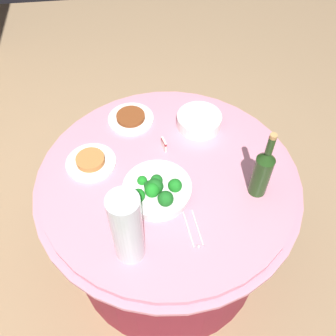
{
  "coord_description": "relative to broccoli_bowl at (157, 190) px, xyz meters",
  "views": [
    {
      "loc": [
        -0.99,
        0.12,
        2.04
      ],
      "look_at": [
        0.0,
        0.0,
        0.79
      ],
      "focal_mm": 40.86,
      "sensor_mm": 36.0,
      "label": 1
    }
  ],
  "objects": [
    {
      "name": "broccoli_bowl",
      "position": [
        0.0,
        0.0,
        0.0
      ],
      "size": [
        0.28,
        0.28,
        0.12
      ],
      "color": "white",
      "rests_on": "buffet_table"
    },
    {
      "name": "buffet_table",
      "position": [
        0.1,
        -0.06,
        -0.41
      ],
      "size": [
        1.16,
        1.16,
        0.74
      ],
      "color": "maroon",
      "rests_on": "ground_plane"
    },
    {
      "name": "food_plate_peanuts",
      "position": [
        0.21,
        0.27,
        -0.03
      ],
      "size": [
        0.22,
        0.22,
        0.04
      ],
      "color": "white",
      "rests_on": "buffet_table"
    },
    {
      "name": "serving_tongs",
      "position": [
        -0.17,
        -0.12,
        -0.04
      ],
      "size": [
        0.17,
        0.06,
        0.01
      ],
      "color": "silver",
      "rests_on": "buffet_table"
    },
    {
      "name": "plate_stack",
      "position": [
        0.39,
        -0.24,
        -0.01
      ],
      "size": [
        0.21,
        0.21,
        0.06
      ],
      "color": "white",
      "rests_on": "buffet_table"
    },
    {
      "name": "food_plate_stir_fry",
      "position": [
        0.46,
        0.08,
        -0.03
      ],
      "size": [
        0.22,
        0.22,
        0.03
      ],
      "color": "white",
      "rests_on": "buffet_table"
    },
    {
      "name": "label_placard_front",
      "position": [
        0.26,
        -0.06,
        -0.01
      ],
      "size": [
        0.05,
        0.02,
        0.05
      ],
      "color": "white",
      "rests_on": "buffet_table"
    },
    {
      "name": "decorative_fruit_vase",
      "position": [
        -0.23,
        0.12,
        0.1
      ],
      "size": [
        0.11,
        0.11,
        0.34
      ],
      "color": "silver",
      "rests_on": "buffet_table"
    },
    {
      "name": "wine_bottle",
      "position": [
        -0.02,
        -0.41,
        0.08
      ],
      "size": [
        0.07,
        0.07,
        0.34
      ],
      "color": "#1E3D16",
      "rests_on": "buffet_table"
    },
    {
      "name": "ground_plane",
      "position": [
        0.1,
        -0.06,
        -0.78
      ],
      "size": [
        6.0,
        6.0,
        0.0
      ],
      "primitive_type": "plane",
      "color": "#9E7F5B"
    }
  ]
}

